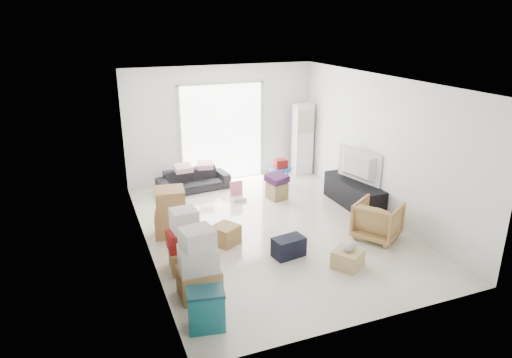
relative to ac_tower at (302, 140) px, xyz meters
The scene contains 21 objects.
room_shell 3.32m from the ac_tower, 126.35° to the right, with size 4.98×6.48×3.18m.
sliding_door 2.01m from the ac_tower, behind, with size 2.10×0.04×2.33m.
ac_tower is the anchor object (origin of this frame).
tv_console 2.35m from the ac_tower, 88.74° to the right, with size 0.48×1.61×0.54m, color black.
television 2.29m from the ac_tower, 88.74° to the right, with size 1.15×0.66×0.15m, color black.
sofa 2.86m from the ac_tower, behind, with size 1.60×0.47×0.63m, color #242429.
pillow_left 3.04m from the ac_tower, behind, with size 0.37×0.29×0.12m, color #EBABC3.
pillow_right 2.52m from the ac_tower, behind, with size 0.33×0.26×0.11m, color #EBABC3.
armchair 3.73m from the ac_tower, 95.71° to the right, with size 0.72×0.67×0.74m, color tan.
storage_bins 6.34m from the ac_tower, 127.59° to the right, with size 0.52×0.40×0.54m.
box_stack_a 5.71m from the ac_tower, 131.20° to the right, with size 0.56×0.47×1.03m.
box_stack_b 5.14m from the ac_tower, 137.04° to the right, with size 0.55×0.51×0.99m.
box_stack_c 4.36m from the ac_tower, 149.08° to the right, with size 0.66×0.58×0.88m.
loose_box 4.19m from the ac_tower, 135.17° to the right, with size 0.40×0.40×0.33m, color #A27A49.
duffel_bag 4.32m from the ac_tower, 119.58° to the right, with size 0.51×0.31×0.33m, color black.
ottoman 1.96m from the ac_tower, 133.54° to the right, with size 0.36×0.36×0.36m, color #958B56.
blanket 1.89m from the ac_tower, 133.54° to the right, with size 0.40×0.40×0.14m, color #481F4E.
kids_table 1.15m from the ac_tower, 143.97° to the right, with size 0.51×0.51×0.64m.
toy_walker 2.45m from the ac_tower, 152.68° to the right, with size 0.30×0.27×0.40m.
wood_crate 4.63m from the ac_tower, 107.72° to the right, with size 0.41×0.41×0.27m, color tan.
plush_bunny 4.59m from the ac_tower, 107.40° to the right, with size 0.26×0.15×0.13m.
Camera 1 is at (-3.07, -7.04, 3.68)m, focal length 32.00 mm.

